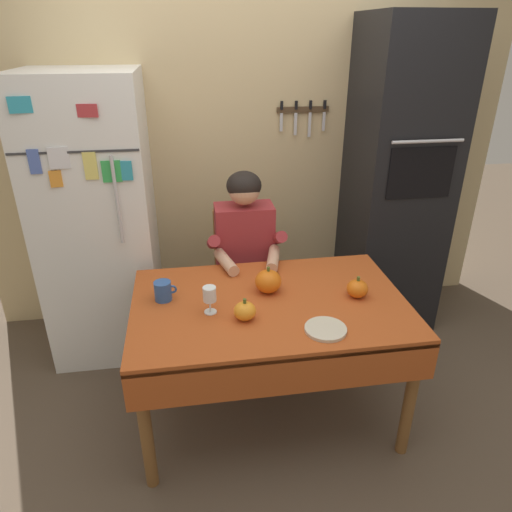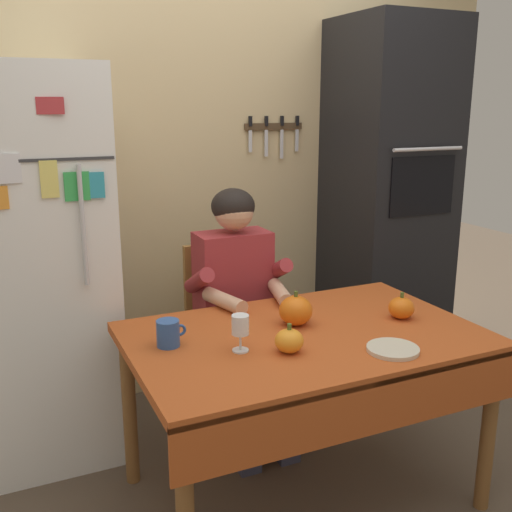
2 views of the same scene
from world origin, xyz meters
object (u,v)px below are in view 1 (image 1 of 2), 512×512
object	(u,v)px
coffee_mug	(163,291)
pumpkin_medium	(268,281)
wall_oven	(397,182)
chair_behind_person	(243,272)
serving_tray	(326,329)
pumpkin_large	(245,311)
pumpkin_small	(357,288)
refrigerator	(98,221)
seated_person	(246,254)
wine_glass	(210,295)
dining_table	(270,317)

from	to	relation	value
coffee_mug	pumpkin_medium	xyz separation A→B (m)	(0.55, -0.00, 0.01)
wall_oven	chair_behind_person	world-z (taller)	wall_oven
serving_tray	pumpkin_large	bearing A→B (deg)	156.62
pumpkin_large	pumpkin_small	distance (m)	0.62
refrigerator	wall_oven	world-z (taller)	wall_oven
refrigerator	pumpkin_medium	xyz separation A→B (m)	(0.96, -0.76, -0.10)
pumpkin_large	seated_person	bearing A→B (deg)	81.90
wall_oven	chair_behind_person	xyz separation A→B (m)	(-1.09, -0.13, -0.54)
wall_oven	coffee_mug	distance (m)	1.80
wine_glass	pumpkin_small	size ratio (longest dim) A/B	1.22
pumpkin_medium	wall_oven	bearing A→B (deg)	37.69
chair_behind_person	pumpkin_medium	size ratio (longest dim) A/B	6.39
pumpkin_medium	pumpkin_small	bearing A→B (deg)	-15.11
chair_behind_person	serving_tray	xyz separation A→B (m)	(0.25, -1.07, 0.24)
wall_oven	dining_table	distance (m)	1.45
coffee_mug	serving_tray	size ratio (longest dim) A/B	0.59
dining_table	refrigerator	bearing A→B (deg)	137.09
refrigerator	pumpkin_large	distance (m)	1.29
wall_oven	pumpkin_medium	xyz separation A→B (m)	(-1.04, -0.80, -0.25)
refrigerator	wall_oven	xyz separation A→B (m)	(2.00, 0.04, 0.15)
seated_person	coffee_mug	size ratio (longest dim) A/B	10.78
wine_glass	serving_tray	world-z (taller)	wine_glass
chair_behind_person	serving_tray	bearing A→B (deg)	-76.71
seated_person	serving_tray	xyz separation A→B (m)	(0.25, -0.88, 0.01)
refrigerator	pumpkin_medium	world-z (taller)	refrigerator
chair_behind_person	pumpkin_small	world-z (taller)	chair_behind_person
wall_oven	pumpkin_large	xyz separation A→B (m)	(-1.20, -1.04, -0.27)
chair_behind_person	seated_person	distance (m)	0.29
pumpkin_small	serving_tray	xyz separation A→B (m)	(-0.25, -0.27, -0.04)
serving_tray	wall_oven	bearing A→B (deg)	54.91
dining_table	coffee_mug	bearing A→B (deg)	167.27
dining_table	serving_tray	size ratio (longest dim) A/B	7.17
seated_person	coffee_mug	world-z (taller)	seated_person
dining_table	pumpkin_small	xyz separation A→B (m)	(0.46, -0.00, 0.13)
wall_oven	wine_glass	distance (m)	1.68
pumpkin_medium	pumpkin_large	bearing A→B (deg)	-123.04
serving_tray	coffee_mug	bearing A→B (deg)	152.01
dining_table	pumpkin_large	size ratio (longest dim) A/B	12.54
chair_behind_person	wine_glass	world-z (taller)	chair_behind_person
dining_table	seated_person	size ratio (longest dim) A/B	1.12
wall_oven	refrigerator	bearing A→B (deg)	-178.86
refrigerator	coffee_mug	size ratio (longest dim) A/B	15.58
refrigerator	dining_table	bearing A→B (deg)	-42.91
chair_behind_person	pumpkin_large	world-z (taller)	chair_behind_person
chair_behind_person	seated_person	size ratio (longest dim) A/B	0.75
refrigerator	coffee_mug	world-z (taller)	refrigerator
seated_person	refrigerator	bearing A→B (deg)	162.88
wine_glass	pumpkin_small	distance (m)	0.77
pumpkin_small	seated_person	bearing A→B (deg)	129.58
refrigerator	chair_behind_person	distance (m)	0.99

